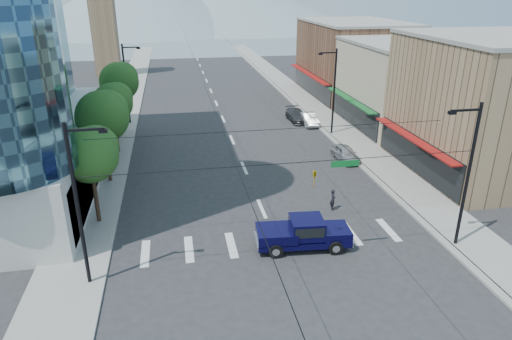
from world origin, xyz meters
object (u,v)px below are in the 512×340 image
object	(u,v)px
pickup_truck	(303,233)
parked_car_far	(297,115)
parked_car_near	(345,153)
parked_car_mid	(309,119)
pedestrian	(333,200)

from	to	relation	value
pickup_truck	parked_car_far	size ratio (longest dim) A/B	1.27
parked_car_near	parked_car_far	size ratio (longest dim) A/B	0.84
pickup_truck	parked_car_mid	world-z (taller)	pickup_truck
parked_car_far	parked_car_near	bearing A→B (deg)	-87.40
pickup_truck	parked_car_near	xyz separation A→B (m)	(7.96, 13.73, -0.35)
pickup_truck	parked_car_mid	size ratio (longest dim) A/B	1.45
parked_car_far	parked_car_mid	bearing A→B (deg)	-62.93
parked_car_mid	pickup_truck	bearing A→B (deg)	-107.22
parked_car_near	parked_car_far	world-z (taller)	parked_car_far
parked_car_near	parked_car_mid	bearing A→B (deg)	85.76
parked_car_mid	pedestrian	bearing A→B (deg)	-101.84
parked_car_near	parked_car_mid	xyz separation A→B (m)	(0.00, 11.62, 0.00)
parked_car_mid	parked_car_far	distance (m)	1.97
parked_car_mid	parked_car_far	xyz separation A→B (m)	(-0.94, 1.73, 0.00)
pickup_truck	pedestrian	xyz separation A→B (m)	(3.51, 4.51, -0.24)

